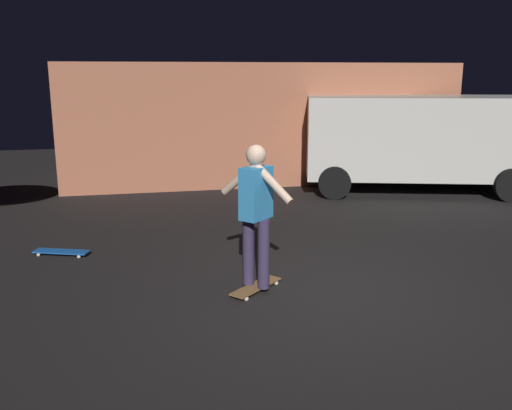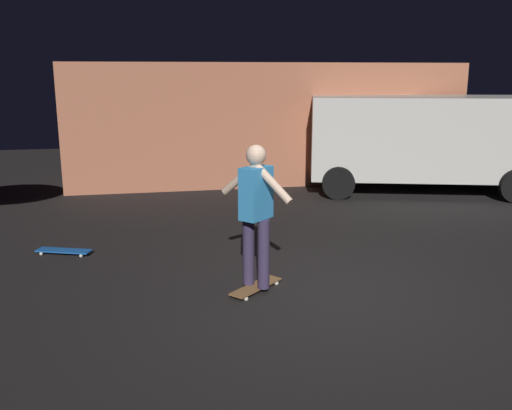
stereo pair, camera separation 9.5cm
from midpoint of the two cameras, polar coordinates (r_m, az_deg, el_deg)
ground_plane at (r=6.61m, az=6.30°, el=-9.18°), size 28.00×28.00×0.00m
low_building at (r=14.00m, az=-0.26°, el=8.63°), size 9.09×3.34×2.73m
parked_van at (r=12.59m, az=15.67°, el=6.66°), size 4.95×3.26×2.03m
skateboard_ridden at (r=6.68m, az=-0.41°, el=-8.33°), size 0.71×0.67×0.07m
skateboard_spare at (r=8.40m, az=-19.53°, el=-4.52°), size 0.80×0.46×0.07m
skater at (r=6.38m, az=-0.43°, el=-0.12°), size 0.72×0.79×1.67m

